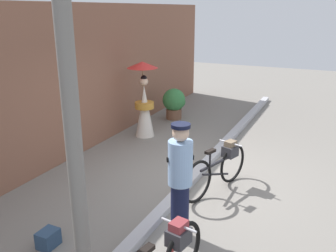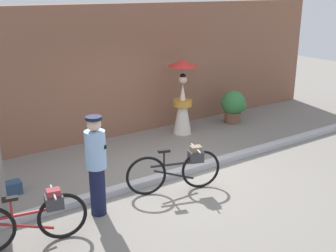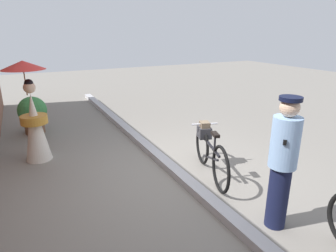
{
  "view_description": "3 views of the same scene",
  "coord_description": "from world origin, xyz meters",
  "px_view_note": "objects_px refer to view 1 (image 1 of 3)",
  "views": [
    {
      "loc": [
        -6.01,
        -2.29,
        3.16
      ],
      "look_at": [
        0.09,
        0.63,
        0.96
      ],
      "focal_mm": 38.62,
      "sensor_mm": 36.0,
      "label": 1
    },
    {
      "loc": [
        -4.44,
        -6.4,
        3.65
      ],
      "look_at": [
        0.03,
        0.23,
        1.02
      ],
      "focal_mm": 45.09,
      "sensor_mm": 36.0,
      "label": 2
    },
    {
      "loc": [
        -4.13,
        2.23,
        2.44
      ],
      "look_at": [
        -0.19,
        0.22,
        0.98
      ],
      "focal_mm": 31.29,
      "sensor_mm": 36.0,
      "label": 3
    }
  ],
  "objects_px": {
    "bicycle_near_officer": "(219,167)",
    "utility_pole": "(69,89)",
    "potted_plant_by_door": "(175,102)",
    "backpack_on_pavement": "(49,238)",
    "person_with_parasol": "(144,100)",
    "person_officer": "(180,179)"
  },
  "relations": [
    {
      "from": "person_officer",
      "to": "utility_pole",
      "type": "relative_size",
      "value": 0.36
    },
    {
      "from": "person_officer",
      "to": "potted_plant_by_door",
      "type": "relative_size",
      "value": 1.88
    },
    {
      "from": "backpack_on_pavement",
      "to": "person_with_parasol",
      "type": "bearing_deg",
      "value": 12.76
    },
    {
      "from": "person_with_parasol",
      "to": "potted_plant_by_door",
      "type": "xyz_separation_m",
      "value": [
        1.75,
        -0.06,
        -0.45
      ]
    },
    {
      "from": "utility_pole",
      "to": "potted_plant_by_door",
      "type": "bearing_deg",
      "value": 15.99
    },
    {
      "from": "person_with_parasol",
      "to": "utility_pole",
      "type": "bearing_deg",
      "value": -158.34
    },
    {
      "from": "backpack_on_pavement",
      "to": "bicycle_near_officer",
      "type": "bearing_deg",
      "value": -31.52
    },
    {
      "from": "person_officer",
      "to": "utility_pole",
      "type": "distance_m",
      "value": 2.13
    },
    {
      "from": "person_with_parasol",
      "to": "backpack_on_pavement",
      "type": "height_order",
      "value": "person_with_parasol"
    },
    {
      "from": "person_with_parasol",
      "to": "utility_pole",
      "type": "distance_m",
      "value": 5.6
    },
    {
      "from": "bicycle_near_officer",
      "to": "utility_pole",
      "type": "distance_m",
      "value": 3.65
    },
    {
      "from": "bicycle_near_officer",
      "to": "utility_pole",
      "type": "xyz_separation_m",
      "value": [
        -3.02,
        0.65,
        1.95
      ]
    },
    {
      "from": "bicycle_near_officer",
      "to": "person_officer",
      "type": "relative_size",
      "value": 1.02
    },
    {
      "from": "backpack_on_pavement",
      "to": "utility_pole",
      "type": "distance_m",
      "value": 2.5
    },
    {
      "from": "person_officer",
      "to": "backpack_on_pavement",
      "type": "distance_m",
      "value": 2.01
    },
    {
      "from": "bicycle_near_officer",
      "to": "backpack_on_pavement",
      "type": "xyz_separation_m",
      "value": [
        -2.61,
        1.6,
        -0.33
      ]
    },
    {
      "from": "potted_plant_by_door",
      "to": "utility_pole",
      "type": "relative_size",
      "value": 0.19
    },
    {
      "from": "potted_plant_by_door",
      "to": "utility_pole",
      "type": "height_order",
      "value": "utility_pole"
    },
    {
      "from": "bicycle_near_officer",
      "to": "utility_pole",
      "type": "relative_size",
      "value": 0.36
    },
    {
      "from": "person_officer",
      "to": "backpack_on_pavement",
      "type": "bearing_deg",
      "value": 123.01
    },
    {
      "from": "person_with_parasol",
      "to": "potted_plant_by_door",
      "type": "relative_size",
      "value": 2.1
    },
    {
      "from": "person_officer",
      "to": "utility_pole",
      "type": "xyz_separation_m",
      "value": [
        -1.41,
        0.59,
        1.48
      ]
    }
  ]
}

